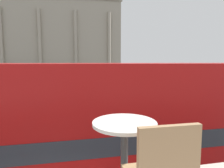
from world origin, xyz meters
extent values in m
cylinder|color=black|center=(5.46, 4.49, 0.53)|extent=(1.06, 0.22, 1.06)
cube|color=#B71414|center=(1.28, 3.25, 1.40)|extent=(11.17, 2.48, 1.74)
cube|color=#2D3842|center=(1.28, 3.25, 2.50)|extent=(10.94, 2.51, 0.45)
cube|color=#B71414|center=(1.28, 3.25, 3.52)|extent=(11.17, 2.48, 1.59)
cylinder|color=#2D2D30|center=(1.09, -0.35, 3.44)|extent=(0.07, 0.07, 0.68)
cylinder|color=silver|center=(1.09, -0.35, 3.79)|extent=(0.60, 0.60, 0.03)
cube|color=#A87F56|center=(1.18, -1.04, 3.78)|extent=(0.40, 0.04, 0.42)
cube|color=#A39984|center=(-2.44, 59.33, 10.56)|extent=(34.73, 10.58, 21.11)
cube|color=gray|center=(-2.44, 59.33, 21.36)|extent=(35.33, 11.18, 0.50)
cylinder|color=#A39984|center=(-16.34, 53.59, 8.97)|extent=(0.90, 0.90, 17.94)
cylinder|color=#A39984|center=(-7.07, 53.59, 8.97)|extent=(0.90, 0.90, 17.94)
cylinder|color=#A39984|center=(2.19, 53.59, 8.97)|extent=(0.90, 0.90, 17.94)
cylinder|color=#A39984|center=(11.45, 53.59, 8.97)|extent=(0.90, 0.90, 17.94)
cylinder|color=black|center=(4.30, 9.44, 1.62)|extent=(0.12, 0.12, 3.23)
cube|color=black|center=(4.48, 9.44, 2.78)|extent=(0.20, 0.24, 0.70)
sphere|color=green|center=(4.59, 9.44, 2.93)|extent=(0.14, 0.14, 0.14)
cylinder|color=black|center=(0.76, 16.63, 1.96)|extent=(0.12, 0.12, 3.92)
cube|color=black|center=(0.94, 16.63, 3.47)|extent=(0.20, 0.24, 0.70)
sphere|color=gold|center=(1.05, 16.63, 3.62)|extent=(0.14, 0.14, 0.14)
cylinder|color=black|center=(1.43, 23.33, 2.08)|extent=(0.12, 0.12, 4.16)
cube|color=black|center=(1.61, 23.33, 3.71)|extent=(0.20, 0.24, 0.70)
sphere|color=red|center=(1.72, 23.33, 3.86)|extent=(0.14, 0.14, 0.14)
cylinder|color=black|center=(-0.51, 18.51, 0.30)|extent=(0.60, 0.18, 0.60)
cylinder|color=black|center=(-0.51, 16.76, 0.30)|extent=(0.60, 0.18, 0.60)
cylinder|color=black|center=(-3.31, 18.51, 0.30)|extent=(0.60, 0.18, 0.60)
cylinder|color=black|center=(-3.31, 16.76, 0.30)|extent=(0.60, 0.18, 0.60)
cube|color=silver|center=(-1.91, 17.63, 0.57)|extent=(4.20, 1.75, 0.55)
cube|color=#2D3842|center=(-2.11, 17.63, 1.10)|extent=(1.89, 1.61, 0.50)
cylinder|color=black|center=(-3.81, 30.34, 0.30)|extent=(0.60, 0.18, 0.60)
cylinder|color=black|center=(-3.81, 28.59, 0.30)|extent=(0.60, 0.18, 0.60)
cylinder|color=black|center=(-6.61, 30.34, 0.30)|extent=(0.60, 0.18, 0.60)
cylinder|color=black|center=(-6.61, 28.59, 0.30)|extent=(0.60, 0.18, 0.60)
cube|color=#19234C|center=(-5.21, 29.46, 0.57)|extent=(4.20, 1.75, 0.55)
cube|color=#2D3842|center=(-5.41, 29.46, 1.10)|extent=(1.89, 1.61, 0.50)
cylinder|color=#282B33|center=(0.65, 16.81, 0.42)|extent=(0.14, 0.14, 0.85)
cylinder|color=#282B33|center=(0.83, 16.81, 0.42)|extent=(0.14, 0.14, 0.85)
cylinder|color=#284799|center=(0.74, 16.81, 1.18)|extent=(0.32, 0.32, 0.67)
sphere|color=tan|center=(0.74, 16.81, 1.63)|extent=(0.23, 0.23, 0.23)
cylinder|color=#282B33|center=(-4.30, 17.45, 0.40)|extent=(0.14, 0.14, 0.80)
cylinder|color=#282B33|center=(-4.12, 17.45, 0.40)|extent=(0.14, 0.14, 0.80)
cylinder|color=yellow|center=(-4.21, 17.45, 1.11)|extent=(0.32, 0.32, 0.63)
sphere|color=tan|center=(-4.21, 17.45, 1.54)|extent=(0.22, 0.22, 0.22)
cylinder|color=#282B33|center=(-4.93, 25.56, 0.42)|extent=(0.14, 0.14, 0.84)
cylinder|color=#282B33|center=(-4.75, 25.56, 0.42)|extent=(0.14, 0.14, 0.84)
cylinder|color=#606638|center=(-4.84, 25.56, 1.17)|extent=(0.32, 0.32, 0.66)
sphere|color=tan|center=(-4.84, 25.56, 1.62)|extent=(0.23, 0.23, 0.23)
camera|label=1|loc=(0.61, -2.09, 4.36)|focal=32.00mm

